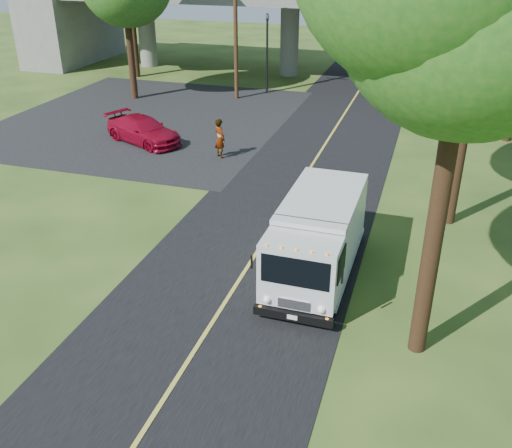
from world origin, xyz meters
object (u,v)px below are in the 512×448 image
at_px(step_van, 318,236).
at_px(utility_pole, 236,26).
at_px(pedestrian, 220,138).
at_px(red_sedan, 143,130).
at_px(traffic_signal, 267,45).

bearing_deg(step_van, utility_pole, 116.23).
relative_size(utility_pole, pedestrian, 4.67).
bearing_deg(step_van, red_sedan, 138.84).
distance_m(step_van, red_sedan, 15.20).
bearing_deg(pedestrian, traffic_signal, -45.31).
bearing_deg(utility_pole, red_sedan, -99.24).
bearing_deg(step_van, pedestrian, 126.78).
bearing_deg(red_sedan, step_van, -107.73).
bearing_deg(step_van, traffic_signal, 110.84).
xyz_separation_m(utility_pole, pedestrian, (2.98, -10.99, -3.63)).
bearing_deg(utility_pole, step_van, -64.30).
xyz_separation_m(traffic_signal, red_sedan, (-3.14, -12.06, -2.53)).
bearing_deg(pedestrian, step_van, 164.44).
distance_m(step_van, pedestrian, 11.38).
height_order(step_van, pedestrian, step_van).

